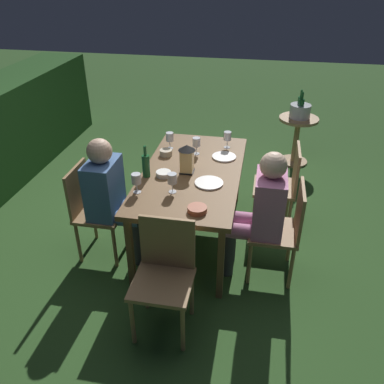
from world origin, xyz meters
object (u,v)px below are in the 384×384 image
chair_head_near (164,272)px  bowl_salad (197,209)px  plate_a (224,157)px  bowl_olives (166,152)px  wine_glass_a (227,137)px  ice_bucket (300,110)px  green_bottle_on_table (146,165)px  lantern_centerpiece (187,157)px  plate_b (209,183)px  wine_glass_b (196,143)px  person_in_pink (260,209)px  wine_glass_d (172,179)px  wine_glass_e (170,138)px  bowl_bread (164,174)px  wine_glass_c (136,180)px  dining_table (192,177)px  person_in_blue (112,195)px  side_table (297,133)px  chair_side_left_a (283,227)px  chair_side_left_b (282,184)px  chair_side_right_a (93,207)px

chair_head_near → bowl_salad: size_ratio=5.81×
plate_a → bowl_olives: 0.57m
wine_glass_a → ice_bucket: ice_bucket is taller
chair_head_near → bowl_olives: (1.35, 0.31, 0.28)m
green_bottle_on_table → lantern_centerpiece: bearing=-67.1°
wine_glass_a → plate_b: bearing=174.8°
wine_glass_b → person_in_pink: bearing=-138.1°
wine_glass_d → wine_glass_e: (0.83, 0.22, 0.00)m
person_in_pink → plate_b: 0.49m
bowl_olives → bowl_bread: bowl_olives is taller
wine_glass_c → plate_b: size_ratio=0.69×
dining_table → person_in_blue: bearing=120.3°
person_in_blue → lantern_centerpiece: bearing=-60.0°
wine_glass_d → bowl_olives: size_ratio=1.41×
green_bottle_on_table → ice_bucket: (2.06, -1.42, -0.12)m
lantern_centerpiece → wine_glass_a: lantern_centerpiece is taller
lantern_centerpiece → bowl_olives: (0.31, 0.27, -0.12)m
bowl_salad → wine_glass_d: bearing=44.9°
wine_glass_c → person_in_pink: bearing=-85.5°
bowl_bread → side_table: size_ratio=0.21×
green_bottle_on_table → wine_glass_c: bearing=-179.8°
bowl_olives → ice_bucket: size_ratio=0.35×
wine_glass_b → dining_table: bearing=-176.3°
bowl_bread → person_in_blue: bearing=120.0°
bowl_salad → side_table: bearing=-19.2°
wine_glass_b → bowl_salad: size_ratio=1.13×
wine_glass_e → bowl_salad: bearing=-156.7°
green_bottle_on_table → wine_glass_b: (0.53, -0.35, 0.01)m
wine_glass_d → plate_b: size_ratio=0.69×
bowl_olives → side_table: bowl_olives is taller
wine_glass_c → wine_glass_d: size_ratio=1.00×
green_bottle_on_table → bowl_bread: green_bottle_on_table is taller
wine_glass_d → lantern_centerpiece: bearing=-7.7°
chair_side_left_a → bowl_salad: bearing=112.3°
dining_table → chair_side_left_b: size_ratio=1.89×
chair_side_left_b → wine_glass_b: (-0.01, 0.85, 0.37)m
wine_glass_b → bowl_salad: bearing=-169.7°
wine_glass_a → wine_glass_b: bearing=126.4°
chair_side_right_a → side_table: 2.94m
ice_bucket → lantern_centerpiece: bearing=150.6°
green_bottle_on_table → wine_glass_e: bearing=-6.4°
chair_head_near → bowl_bread: bearing=13.8°
dining_table → side_table: size_ratio=2.62×
bowl_salad → side_table: 2.71m
person_in_blue → green_bottle_on_table: 0.39m
wine_glass_b → ice_bucket: ice_bucket is taller
wine_glass_a → wine_glass_c: (-1.02, 0.63, 0.00)m
green_bottle_on_table → wine_glass_e: (0.61, -0.07, 0.01)m
lantern_centerpiece → bowl_olives: bearing=41.2°
chair_side_left_a → chair_side_left_b: bearing=0.0°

